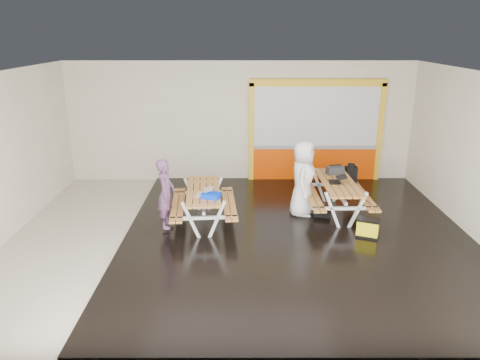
{
  "coord_description": "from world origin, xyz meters",
  "views": [
    {
      "loc": [
        -0.01,
        -9.14,
        4.29
      ],
      "look_at": [
        0.0,
        0.9,
        1.0
      ],
      "focal_mm": 34.16,
      "sensor_mm": 36.0,
      "label": 1
    }
  ],
  "objects_px": {
    "fluke_bag": "(368,228)",
    "blue_pouch": "(211,195)",
    "picnic_table_left": "(203,198)",
    "toolbox": "(335,170)",
    "person_right": "(303,179)",
    "picnic_table_right": "(337,189)",
    "backpack": "(351,173)",
    "laptop_right": "(337,180)",
    "dark_case": "(322,213)",
    "laptop_left": "(204,193)",
    "person_left": "(166,194)"
  },
  "relations": [
    {
      "from": "person_left",
      "to": "person_right",
      "type": "relative_size",
      "value": 0.84
    },
    {
      "from": "picnic_table_left",
      "to": "toolbox",
      "type": "distance_m",
      "value": 3.43
    },
    {
      "from": "picnic_table_right",
      "to": "person_left",
      "type": "relative_size",
      "value": 1.41
    },
    {
      "from": "backpack",
      "to": "fluke_bag",
      "type": "distance_m",
      "value": 2.28
    },
    {
      "from": "picnic_table_right",
      "to": "laptop_left",
      "type": "distance_m",
      "value": 3.27
    },
    {
      "from": "person_right",
      "to": "picnic_table_right",
      "type": "bearing_deg",
      "value": -79.23
    },
    {
      "from": "person_left",
      "to": "picnic_table_right",
      "type": "bearing_deg",
      "value": -75.4
    },
    {
      "from": "picnic_table_left",
      "to": "person_right",
      "type": "height_order",
      "value": "person_right"
    },
    {
      "from": "laptop_left",
      "to": "fluke_bag",
      "type": "height_order",
      "value": "laptop_left"
    },
    {
      "from": "toolbox",
      "to": "dark_case",
      "type": "distance_m",
      "value": 1.2
    },
    {
      "from": "fluke_bag",
      "to": "dark_case",
      "type": "bearing_deg",
      "value": 123.59
    },
    {
      "from": "blue_pouch",
      "to": "backpack",
      "type": "height_order",
      "value": "backpack"
    },
    {
      "from": "person_right",
      "to": "blue_pouch",
      "type": "distance_m",
      "value": 2.4
    },
    {
      "from": "person_left",
      "to": "picnic_table_left",
      "type": "bearing_deg",
      "value": -63.9
    },
    {
      "from": "backpack",
      "to": "person_left",
      "type": "bearing_deg",
      "value": -158.29
    },
    {
      "from": "person_left",
      "to": "backpack",
      "type": "height_order",
      "value": "person_left"
    },
    {
      "from": "backpack",
      "to": "dark_case",
      "type": "distance_m",
      "value": 1.52
    },
    {
      "from": "toolbox",
      "to": "backpack",
      "type": "distance_m",
      "value": 0.59
    },
    {
      "from": "laptop_right",
      "to": "blue_pouch",
      "type": "bearing_deg",
      "value": -161.27
    },
    {
      "from": "picnic_table_right",
      "to": "blue_pouch",
      "type": "distance_m",
      "value": 3.17
    },
    {
      "from": "toolbox",
      "to": "laptop_left",
      "type": "bearing_deg",
      "value": -154.98
    },
    {
      "from": "picnic_table_left",
      "to": "dark_case",
      "type": "height_order",
      "value": "picnic_table_left"
    },
    {
      "from": "fluke_bag",
      "to": "laptop_right",
      "type": "bearing_deg",
      "value": 110.12
    },
    {
      "from": "laptop_left",
      "to": "blue_pouch",
      "type": "relative_size",
      "value": 1.05
    },
    {
      "from": "picnic_table_right",
      "to": "toolbox",
      "type": "distance_m",
      "value": 0.67
    },
    {
      "from": "picnic_table_right",
      "to": "backpack",
      "type": "distance_m",
      "value": 1.04
    },
    {
      "from": "laptop_right",
      "to": "dark_case",
      "type": "height_order",
      "value": "laptop_right"
    },
    {
      "from": "backpack",
      "to": "toolbox",
      "type": "bearing_deg",
      "value": -148.76
    },
    {
      "from": "laptop_left",
      "to": "person_left",
      "type": "bearing_deg",
      "value": -178.86
    },
    {
      "from": "picnic_table_right",
      "to": "laptop_left",
      "type": "bearing_deg",
      "value": -164.29
    },
    {
      "from": "fluke_bag",
      "to": "picnic_table_right",
      "type": "bearing_deg",
      "value": 107.31
    },
    {
      "from": "fluke_bag",
      "to": "toolbox",
      "type": "bearing_deg",
      "value": 101.06
    },
    {
      "from": "picnic_table_left",
      "to": "laptop_left",
      "type": "xyz_separation_m",
      "value": [
        0.04,
        -0.34,
        0.25
      ]
    },
    {
      "from": "backpack",
      "to": "dark_case",
      "type": "relative_size",
      "value": 1.23
    },
    {
      "from": "picnic_table_left",
      "to": "person_right",
      "type": "xyz_separation_m",
      "value": [
        2.34,
        0.57,
        0.27
      ]
    },
    {
      "from": "blue_pouch",
      "to": "laptop_right",
      "type": "bearing_deg",
      "value": 18.73
    },
    {
      "from": "backpack",
      "to": "fluke_bag",
      "type": "height_order",
      "value": "backpack"
    },
    {
      "from": "person_left",
      "to": "dark_case",
      "type": "xyz_separation_m",
      "value": [
        3.61,
        0.75,
        -0.76
      ]
    },
    {
      "from": "person_left",
      "to": "fluke_bag",
      "type": "distance_m",
      "value": 4.45
    },
    {
      "from": "blue_pouch",
      "to": "toolbox",
      "type": "relative_size",
      "value": 0.81
    },
    {
      "from": "backpack",
      "to": "fluke_bag",
      "type": "relative_size",
      "value": 0.88
    },
    {
      "from": "laptop_right",
      "to": "dark_case",
      "type": "distance_m",
      "value": 0.87
    },
    {
      "from": "laptop_right",
      "to": "toolbox",
      "type": "height_order",
      "value": "toolbox"
    },
    {
      "from": "picnic_table_left",
      "to": "laptop_right",
      "type": "height_order",
      "value": "laptop_right"
    },
    {
      "from": "laptop_left",
      "to": "backpack",
      "type": "relative_size",
      "value": 0.82
    },
    {
      "from": "toolbox",
      "to": "dark_case",
      "type": "bearing_deg",
      "value": -118.08
    },
    {
      "from": "fluke_bag",
      "to": "blue_pouch",
      "type": "bearing_deg",
      "value": 175.82
    },
    {
      "from": "person_right",
      "to": "backpack",
      "type": "bearing_deg",
      "value": -44.79
    },
    {
      "from": "picnic_table_right",
      "to": "dark_case",
      "type": "bearing_deg",
      "value": -157.41
    },
    {
      "from": "person_right",
      "to": "dark_case",
      "type": "height_order",
      "value": "person_right"
    }
  ]
}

